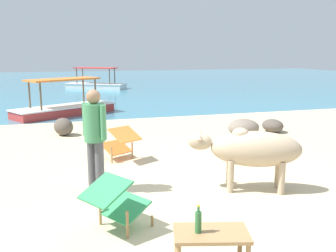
% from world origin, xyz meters
% --- Properties ---
extents(sand_beach, '(18.00, 14.00, 0.04)m').
position_xyz_m(sand_beach, '(0.00, 0.00, 0.02)').
color(sand_beach, '#CCB78E').
rests_on(sand_beach, ground).
extents(water_surface, '(60.00, 36.00, 0.03)m').
position_xyz_m(water_surface, '(0.00, 22.00, 0.00)').
color(water_surface, teal).
rests_on(water_surface, ground).
extents(cow, '(1.79, 1.04, 1.01)m').
position_xyz_m(cow, '(0.76, 0.04, 0.71)').
color(cow, tan).
rests_on(cow, sand_beach).
extents(low_bench_table, '(0.85, 0.62, 0.38)m').
position_xyz_m(low_bench_table, '(-0.71, -1.79, 0.36)').
color(low_bench_table, '#A37A4C').
rests_on(low_bench_table, sand_beach).
extents(bottle, '(0.07, 0.07, 0.30)m').
position_xyz_m(bottle, '(-0.85, -1.77, 0.54)').
color(bottle, '#2D6B38').
rests_on(bottle, low_bench_table).
extents(deck_chair_near, '(0.93, 0.85, 0.68)m').
position_xyz_m(deck_chair_near, '(-1.52, -0.71, 0.42)').
color(deck_chair_near, '#A37A4C').
rests_on(deck_chair_near, sand_beach).
extents(deck_chair_far, '(0.83, 0.93, 0.68)m').
position_xyz_m(deck_chair_far, '(-0.97, 2.30, 0.42)').
color(deck_chair_far, '#A37A4C').
rests_on(deck_chair_far, sand_beach).
extents(person_standing, '(0.33, 0.43, 1.62)m').
position_xyz_m(person_standing, '(-1.62, 0.67, 0.99)').
color(person_standing, '#4C4C51').
rests_on(person_standing, sand_beach).
extents(shore_rock_large, '(0.70, 0.74, 0.47)m').
position_xyz_m(shore_rock_large, '(-2.05, 5.03, 0.28)').
color(shore_rock_large, brown).
rests_on(shore_rock_large, sand_beach).
extents(shore_rock_medium, '(0.85, 0.74, 0.46)m').
position_xyz_m(shore_rock_medium, '(2.48, 3.57, 0.27)').
color(shore_rock_medium, gray).
rests_on(shore_rock_medium, sand_beach).
extents(shore_rock_small, '(0.61, 0.71, 0.36)m').
position_xyz_m(shore_rock_small, '(3.51, 3.85, 0.22)').
color(shore_rock_small, brown).
rests_on(shore_rock_small, sand_beach).
extents(boat_red, '(3.75, 2.85, 1.29)m').
position_xyz_m(boat_red, '(-1.95, 8.61, 0.29)').
color(boat_red, '#C63833').
rests_on(boat_red, water_surface).
extents(boat_white, '(3.73, 2.92, 1.29)m').
position_xyz_m(boat_white, '(0.11, 18.17, 0.29)').
color(boat_white, white).
rests_on(boat_white, water_surface).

